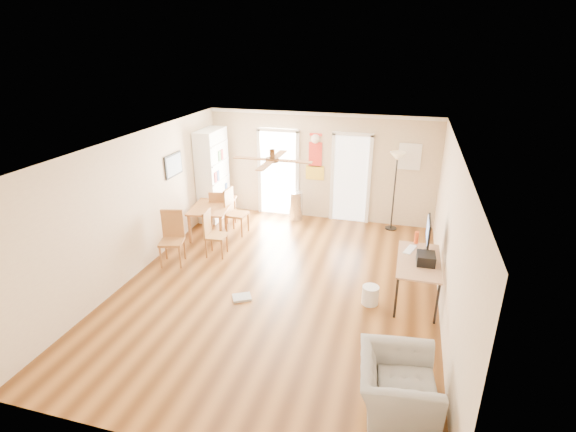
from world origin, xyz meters
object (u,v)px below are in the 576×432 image
(dining_chair_near, at_px, (171,239))
(computer_desk, at_px, (416,280))
(torchiere_lamp, at_px, (394,192))
(dining_table, at_px, (213,218))
(trash_can, at_px, (296,206))
(dining_chair_far, at_px, (219,209))
(printer, at_px, (426,259))
(bookshelf, at_px, (213,175))
(dining_chair_right_b, at_px, (216,234))
(armchair, at_px, (398,386))
(wastebasket_a, at_px, (370,295))
(dining_chair_right_a, at_px, (237,212))

(dining_chair_near, distance_m, computer_desk, 4.64)
(dining_chair_near, distance_m, torchiere_lamp, 5.02)
(dining_table, xyz_separation_m, trash_can, (1.63, 1.25, 0.02))
(dining_chair_far, bearing_deg, printer, 142.67)
(bookshelf, height_order, dining_table, bookshelf)
(dining_table, xyz_separation_m, dining_chair_right_b, (0.55, -1.06, 0.14))
(dining_chair_far, xyz_separation_m, torchiere_lamp, (3.94, 0.95, 0.47))
(computer_desk, relative_size, armchair, 1.34)
(bookshelf, xyz_separation_m, dining_chair_near, (0.23, -2.48, -0.57))
(wastebasket_a, bearing_deg, torchiere_lamp, 87.18)
(dining_chair_far, bearing_deg, computer_desk, 143.24)
(dining_chair_right_b, distance_m, dining_chair_near, 0.89)
(trash_can, bearing_deg, dining_chair_near, -121.46)
(dining_chair_right_a, xyz_separation_m, dining_chair_right_b, (0.00, -1.15, -0.04))
(trash_can, bearing_deg, torchiere_lamp, 0.85)
(computer_desk, bearing_deg, dining_chair_near, 179.60)
(dining_chair_right_a, relative_size, dining_chair_right_b, 1.09)
(torchiere_lamp, distance_m, armchair, 5.55)
(dining_chair_right_b, xyz_separation_m, dining_chair_near, (-0.68, -0.57, 0.05))
(armchair, bearing_deg, dining_chair_right_a, 34.60)
(dining_chair_right_a, bearing_deg, dining_table, 102.91)
(dining_chair_right_a, xyz_separation_m, torchiere_lamp, (3.39, 1.19, 0.39))
(bookshelf, relative_size, dining_chair_far, 2.44)
(computer_desk, distance_m, wastebasket_a, 0.84)
(printer, distance_m, armchair, 2.53)
(dining_table, height_order, trash_can, trash_can)
(dining_chair_right_b, relative_size, armchair, 0.93)
(bookshelf, relative_size, trash_can, 3.09)
(armchair, bearing_deg, torchiere_lamp, -2.62)
(bookshelf, relative_size, torchiere_lamp, 1.20)
(computer_desk, height_order, armchair, computer_desk)
(computer_desk, xyz_separation_m, armchair, (-0.20, -2.56, -0.03))
(bookshelf, bearing_deg, torchiere_lamp, 8.65)
(dining_chair_near, distance_m, wastebasket_a, 3.95)
(armchair, bearing_deg, trash_can, 19.63)
(armchair, bearing_deg, dining_chair_near, 53.31)
(trash_can, distance_m, armchair, 6.09)
(dining_chair_right_a, height_order, dining_chair_far, dining_chair_right_a)
(dining_chair_near, distance_m, trash_can, 3.38)
(torchiere_lamp, bearing_deg, bookshelf, -174.25)
(dining_chair_right_b, xyz_separation_m, dining_chair_far, (-0.55, 1.39, -0.03))
(bookshelf, height_order, armchair, bookshelf)
(dining_chair_right_a, relative_size, trash_can, 1.47)
(dining_table, height_order, wastebasket_a, dining_table)
(bookshelf, xyz_separation_m, torchiere_lamp, (4.30, 0.43, -0.18))
(dining_chair_far, height_order, printer, printer)
(bookshelf, xyz_separation_m, dining_chair_far, (0.36, -0.52, -0.65))
(torchiere_lamp, relative_size, computer_desk, 1.32)
(bookshelf, distance_m, armchair, 6.93)
(bookshelf, xyz_separation_m, computer_desk, (4.86, -2.52, -0.73))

